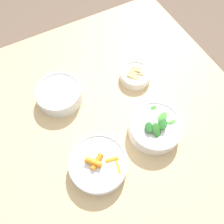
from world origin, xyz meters
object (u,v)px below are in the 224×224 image
Objects in this scene: bowl_greens at (155,127)px; bowl_beans_hotdog at (59,94)px; bowl_carrots at (99,164)px; bowl_cookies at (135,75)px.

bowl_beans_hotdog is (0.28, 0.24, -0.00)m from bowl_greens.
bowl_carrots is 0.39m from bowl_cookies.
bowl_carrots is 1.55× the size of bowl_cookies.
bowl_greens is 1.49× the size of bowl_cookies.
bowl_greens is 0.37m from bowl_beans_hotdog.
bowl_carrots is 1.12× the size of bowl_beans_hotdog.
bowl_beans_hotdog is at bearing 2.86° from bowl_carrots.
bowl_carrots is at bearing -177.14° from bowl_beans_hotdog.
bowl_carrots is 1.04× the size of bowl_greens.
bowl_beans_hotdog is 0.31m from bowl_cookies.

